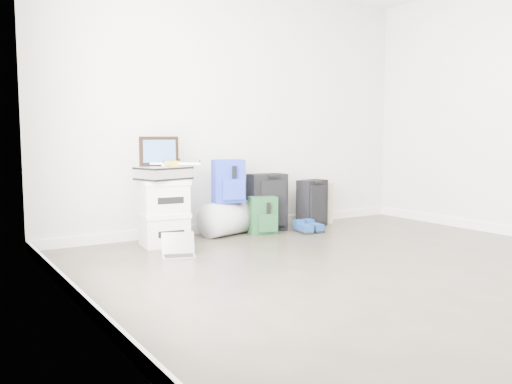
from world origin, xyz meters
TOP-DOWN VIEW (x-y plane):
  - ground at (0.00, 0.00)m, footprint 5.00×5.00m
  - room_envelope at (0.00, 0.02)m, footprint 4.52×5.02m
  - boxes_stack at (-1.06, 2.10)m, footprint 0.48×0.40m
  - briefcase at (-1.06, 2.10)m, footprint 0.53×0.45m
  - painting at (-1.06, 2.19)m, footprint 0.37×0.11m
  - drone at (-0.98, 2.08)m, footprint 0.45×0.45m
  - duffel_bag at (-0.28, 2.25)m, footprint 0.64×0.49m
  - blue_backpack at (-0.28, 2.22)m, footprint 0.36×0.30m
  - large_suitcase at (0.24, 2.25)m, footprint 0.44×0.32m
  - green_backpack at (0.08, 2.09)m, footprint 0.32×0.27m
  - carry_on at (0.83, 2.20)m, footprint 0.38×0.29m
  - shoes at (0.56, 1.92)m, footprint 0.27×0.30m
  - rolled_rug at (1.14, 2.31)m, footprint 0.16×0.16m
  - laptop at (-1.14, 1.58)m, footprint 0.34×0.29m

SIDE VIEW (x-z plane):
  - ground at x=0.00m, z-range 0.00..0.00m
  - shoes at x=0.56m, z-range 0.00..0.10m
  - laptop at x=-1.14m, z-range -0.05..0.15m
  - duffel_bag at x=-0.28m, z-range 0.00..0.35m
  - green_backpack at x=0.08m, z-range -0.01..0.40m
  - rolled_rug at x=1.14m, z-range 0.00..0.49m
  - carry_on at x=0.83m, z-range 0.00..0.54m
  - large_suitcase at x=0.24m, z-range 0.00..0.63m
  - boxes_stack at x=-1.06m, z-range 0.00..0.64m
  - blue_backpack at x=-0.28m, z-range 0.35..0.80m
  - briefcase at x=-1.06m, z-range 0.63..0.77m
  - drone at x=-0.98m, z-range 0.77..0.82m
  - painting at x=-1.06m, z-range 0.77..1.05m
  - room_envelope at x=0.00m, z-range 0.37..3.08m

